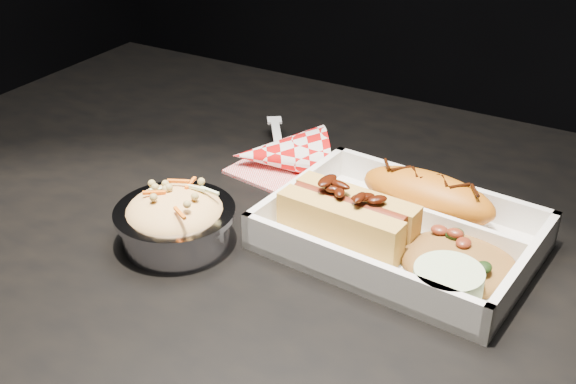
# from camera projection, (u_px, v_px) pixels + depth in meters

# --- Properties ---
(dining_table) EXTENTS (1.20, 0.80, 0.75)m
(dining_table) POSITION_uv_depth(u_px,v_px,m) (328.00, 322.00, 0.75)
(dining_table) COLOR black
(dining_table) RESTS_ON ground
(food_tray) EXTENTS (0.26, 0.20, 0.04)m
(food_tray) POSITION_uv_depth(u_px,v_px,m) (401.00, 236.00, 0.70)
(food_tray) COLOR silver
(food_tray) RESTS_ON dining_table
(fried_pastry) EXTENTS (0.15, 0.07, 0.05)m
(fried_pastry) POSITION_uv_depth(u_px,v_px,m) (428.00, 195.00, 0.73)
(fried_pastry) COLOR #C16613
(fried_pastry) RESTS_ON food_tray
(hotdog) EXTENTS (0.13, 0.07, 0.06)m
(hotdog) POSITION_uv_depth(u_px,v_px,m) (348.00, 214.00, 0.70)
(hotdog) COLOR gold
(hotdog) RESTS_ON food_tray
(fried_rice_mound) EXTENTS (0.12, 0.10, 0.03)m
(fried_rice_mound) POSITION_uv_depth(u_px,v_px,m) (460.00, 252.00, 0.66)
(fried_rice_mound) COLOR #925F2A
(fried_rice_mound) RESTS_ON food_tray
(cupcake_liner) EXTENTS (0.06, 0.06, 0.03)m
(cupcake_liner) POSITION_uv_depth(u_px,v_px,m) (448.00, 284.00, 0.62)
(cupcake_liner) COLOR #BAD29E
(cupcake_liner) RESTS_ON food_tray
(foil_coleslaw_cup) EXTENTS (0.12, 0.12, 0.06)m
(foil_coleslaw_cup) POSITION_uv_depth(u_px,v_px,m) (175.00, 218.00, 0.70)
(foil_coleslaw_cup) COLOR silver
(foil_coleslaw_cup) RESTS_ON dining_table
(napkin_fork) EXTENTS (0.15, 0.16, 0.10)m
(napkin_fork) POSITION_uv_depth(u_px,v_px,m) (280.00, 155.00, 0.84)
(napkin_fork) COLOR red
(napkin_fork) RESTS_ON dining_table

